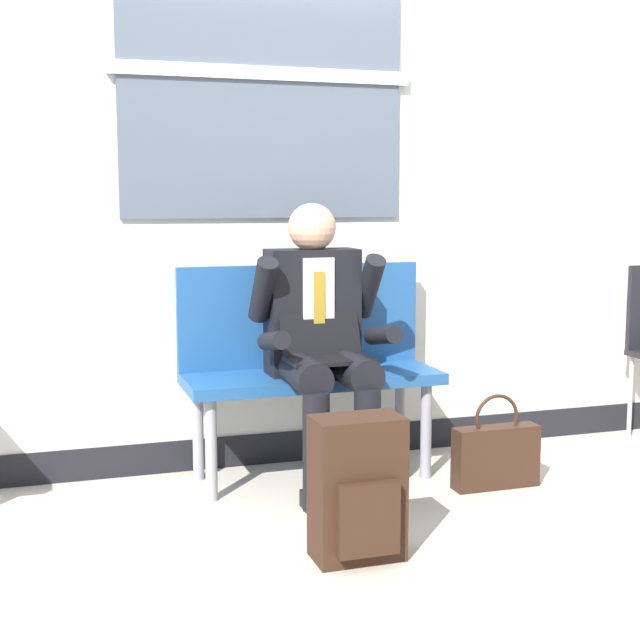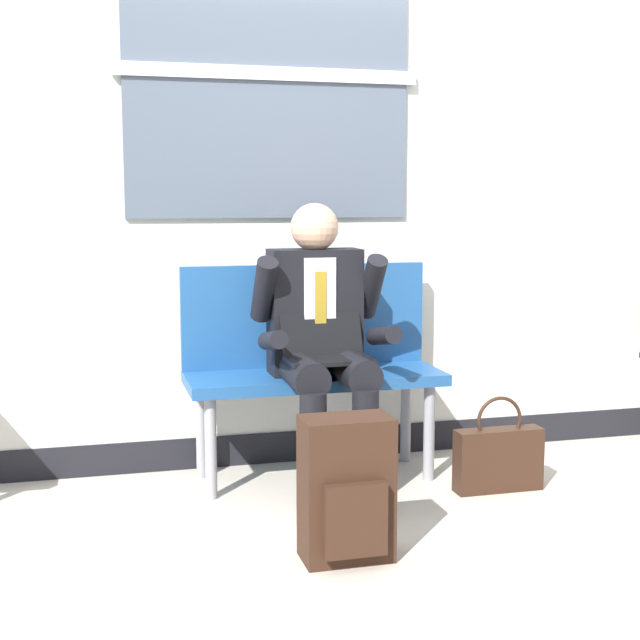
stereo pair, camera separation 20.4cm
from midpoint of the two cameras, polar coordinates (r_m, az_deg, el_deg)
The scene contains 6 objects.
ground_plane at distance 3.80m, azimuth 1.68°, elevation -11.57°, with size 18.00×18.00×0.00m, color #B2A899.
station_wall at distance 4.26m, azimuth -0.93°, elevation 11.80°, with size 5.62×0.17×3.13m.
bench_with_person at distance 4.06m, azimuth 0.82°, elevation -2.25°, with size 1.14×0.42×0.96m.
person_seated at distance 3.85m, azimuth 1.64°, elevation -1.19°, with size 0.57×0.70×1.24m.
backpack at distance 3.18m, azimuth 3.58°, elevation -10.76°, with size 0.31×0.22×0.51m.
handbag at distance 4.01m, azimuth 12.70°, elevation -8.50°, with size 0.39×0.10×0.42m.
Camera 2 is at (-0.93, -3.47, 1.26)m, focal length 50.46 mm.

